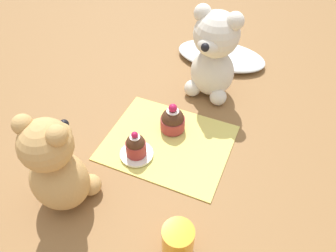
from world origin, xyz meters
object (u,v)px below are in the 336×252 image
cupcake_near_tan_bear (136,145)px  teddy_bear_cream (214,55)px  juice_glass (178,241)px  teddy_bear_tan (57,167)px  saucer_plate (137,154)px  cupcake_near_cream_bear (173,120)px

cupcake_near_tan_bear → teddy_bear_cream: bearing=74.1°
teddy_bear_cream → juice_glass: 0.45m
juice_glass → cupcake_near_tan_bear: bearing=135.3°
cupcake_near_tan_bear → teddy_bear_tan: bearing=-117.6°
saucer_plate → juice_glass: bearing=-44.7°
saucer_plate → teddy_bear_cream: bearing=74.1°
saucer_plate → cupcake_near_tan_bear: 0.03m
teddy_bear_tan → saucer_plate: teddy_bear_tan is taller
cupcake_near_cream_bear → juice_glass: 0.29m
saucer_plate → cupcake_near_tan_bear: (0.00, 0.00, 0.03)m
teddy_bear_tan → cupcake_near_tan_bear: bearing=-119.2°
cupcake_near_cream_bear → teddy_bear_cream: bearing=77.5°
saucer_plate → juice_glass: (0.16, -0.16, 0.03)m
cupcake_near_cream_bear → juice_glass: (0.12, -0.27, 0.00)m
cupcake_near_cream_bear → cupcake_near_tan_bear: size_ratio=1.12×
teddy_bear_cream → cupcake_near_tan_bear: (-0.08, -0.27, -0.08)m
teddy_bear_tan → juice_glass: (0.24, -0.01, -0.06)m
teddy_bear_cream → teddy_bear_tan: bearing=-104.2°
teddy_bear_tan → cupcake_near_cream_bear: bearing=-116.6°
teddy_bear_tan → cupcake_near_tan_bear: 0.18m
saucer_plate → juice_glass: 0.23m
saucer_plate → cupcake_near_tan_bear: cupcake_near_tan_bear is taller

